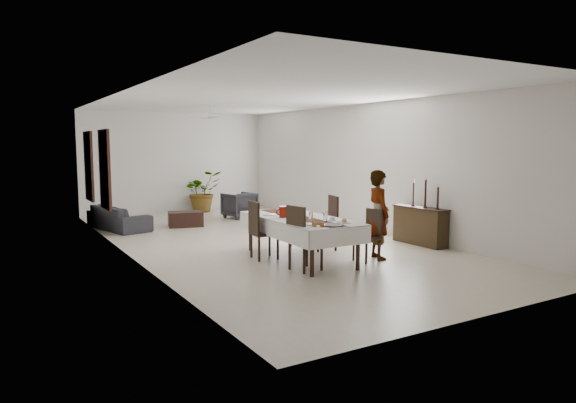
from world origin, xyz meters
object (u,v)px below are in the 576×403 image
(red_pitcher, at_px, (283,212))
(dining_table_top, at_px, (300,219))
(sideboard_body, at_px, (420,226))
(woman, at_px, (379,215))
(sofa, at_px, (119,217))

(red_pitcher, bearing_deg, dining_table_top, -32.74)
(dining_table_top, distance_m, sideboard_body, 3.08)
(dining_table_top, xyz_separation_m, sideboard_body, (3.06, -0.07, -0.37))
(woman, bearing_deg, dining_table_top, 77.94)
(red_pitcher, distance_m, sofa, 5.56)
(dining_table_top, relative_size, red_pitcher, 12.00)
(woman, bearing_deg, sideboard_body, -54.31)
(dining_table_top, relative_size, sofa, 1.22)
(red_pitcher, relative_size, woman, 0.12)
(sideboard_body, height_order, sofa, sideboard_body)
(woman, xyz_separation_m, sofa, (-3.49, 6.06, -0.55))
(sofa, bearing_deg, red_pitcher, -173.55)
(dining_table_top, height_order, red_pitcher, red_pitcher)
(red_pitcher, height_order, sideboard_body, red_pitcher)
(dining_table_top, relative_size, woman, 1.50)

